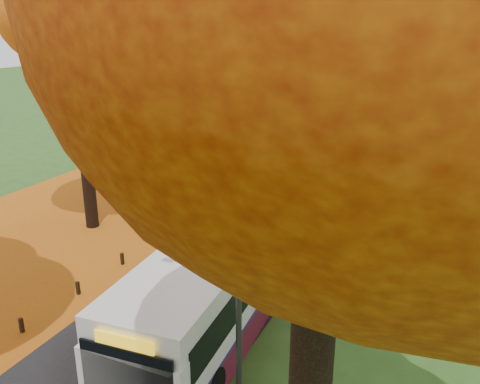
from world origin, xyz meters
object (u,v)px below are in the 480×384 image
Objects in this scene: car_white at (278,166)px; car_silver at (323,132)px; bus at (227,271)px; streetlamp_near at (228,248)px; car_dark at (341,120)px; streetlamp_mid at (390,104)px; streetlamp_far at (427,71)px.

car_white is 10.91m from car_silver.
bus is 2.83× the size of car_white.
bus is 26.77m from car_silver.
car_dark is at bearing 99.78° from streetlamp_near.
streetlamp_mid is at bearing 79.25° from bus.
streetlamp_far is at bearing 90.00° from streetlamp_mid.
streetlamp_mid and streetlamp_far have the same top height.
streetlamp_near reaches higher than car_dark.
bus reaches higher than car_white.
car_dark is at bearing 113.43° from streetlamp_mid.
streetlamp_near and streetlamp_far have the same top height.
car_silver is 0.92× the size of car_dark.
streetlamp_mid is 1.82× the size of car_silver.
car_silver is at bearing -90.03° from car_dark.
streetlamp_far is at bearing 69.33° from car_white.
car_white is 16.83m from car_dark.
streetlamp_near is 44.00m from streetlamp_far.
streetlamp_far is 39.99m from bus.
car_silver is at bearing -115.18° from streetlamp_far.
car_white is 0.97× the size of car_silver.
streetlamp_mid reaches higher than car_silver.
bus is at bearing -82.67° from car_dark.
streetlamp_near is 31.50m from car_silver.
streetlamp_far is at bearing 82.99° from bus.
streetlamp_mid is 1.00× the size of streetlamp_far.
car_silver is 5.92m from car_dark.
bus is (-2.12, -39.82, -3.04)m from streetlamp_far.
streetlamp_mid is at bearing 14.02° from car_white.
streetlamp_mid reaches higher than car_white.
streetlamp_mid is 1.67× the size of car_dark.
car_white is at bearing 107.35° from streetlamp_near.
car_dark is (-6.30, 14.53, -3.98)m from streetlamp_mid.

